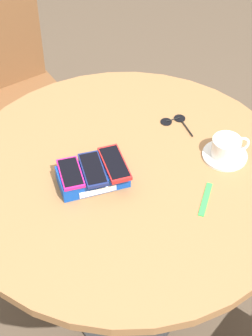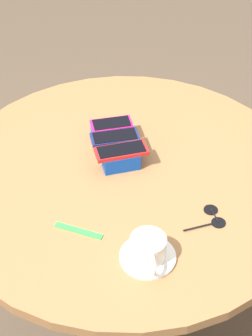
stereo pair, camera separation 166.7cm
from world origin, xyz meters
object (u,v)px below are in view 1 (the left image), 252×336
at_px(phone_magenta, 71,173).
at_px(lanyard_strap, 205,199).
at_px(phone_navy, 93,169).
at_px(sunglasses, 175,121).
at_px(saucer, 225,155).
at_px(phone_box, 93,177).
at_px(chair_near_window, 17,102).
at_px(coffee_cup, 227,147).
at_px(round_table, 126,198).
at_px(phone_red, 114,163).

height_order(phone_magenta, lanyard_strap, phone_magenta).
height_order(phone_navy, sunglasses, phone_navy).
bearing_deg(saucer, phone_box, -171.93).
xyz_separation_m(phone_box, chair_near_window, (-0.26, 0.79, -0.33)).
bearing_deg(phone_box, coffee_cup, 8.05).
distance_m(round_table, coffee_cup, 0.34).
bearing_deg(phone_navy, phone_box, -154.71).
height_order(phone_navy, saucer, phone_navy).
height_order(round_table, phone_magenta, phone_magenta).
relative_size(saucer, sunglasses, 1.21).
relative_size(phone_magenta, phone_navy, 0.89).
bearing_deg(saucer, phone_red, -172.96).
bearing_deg(phone_navy, phone_magenta, -174.21).
relative_size(coffee_cup, lanyard_strap, 0.93).
distance_m(round_table, sunglasses, 0.30).
height_order(lanyard_strap, sunglasses, sunglasses).
relative_size(round_table, lanyard_strap, 7.96).
height_order(phone_box, chair_near_window, chair_near_window).
xyz_separation_m(round_table, phone_red, (-0.03, -0.01, 0.16)).
distance_m(phone_navy, sunglasses, 0.37).
bearing_deg(lanyard_strap, chair_near_window, 122.11).
xyz_separation_m(phone_navy, lanyard_strap, (0.30, -0.11, -0.05)).
bearing_deg(chair_near_window, round_table, -64.92).
relative_size(coffee_cup, sunglasses, 1.05).
distance_m(phone_navy, lanyard_strap, 0.32).
relative_size(phone_red, sunglasses, 1.37).
relative_size(round_table, saucer, 7.46).
distance_m(round_table, chair_near_window, 0.87).
distance_m(phone_magenta, saucer, 0.47).
bearing_deg(phone_navy, phone_red, 12.99).
bearing_deg(phone_magenta, phone_red, 9.41).
bearing_deg(lanyard_strap, sunglasses, 93.62).
xyz_separation_m(phone_box, phone_navy, (0.00, 0.00, 0.03)).
xyz_separation_m(phone_box, coffee_cup, (0.40, 0.06, 0.01)).
bearing_deg(chair_near_window, phone_box, -71.78).
bearing_deg(sunglasses, phone_red, -135.03).
distance_m(phone_red, sunglasses, 0.31).
bearing_deg(phone_magenta, round_table, 11.16).
distance_m(coffee_cup, sunglasses, 0.22).
bearing_deg(saucer, coffee_cup, 6.09).
height_order(phone_magenta, chair_near_window, chair_near_window).
bearing_deg(saucer, phone_navy, -172.02).
distance_m(phone_box, phone_magenta, 0.07).
distance_m(phone_navy, chair_near_window, 0.91).
height_order(round_table, phone_box, phone_box).
height_order(saucer, sunglasses, saucer).
bearing_deg(coffee_cup, phone_red, -172.97).
height_order(phone_navy, coffee_cup, coffee_cup).
distance_m(phone_red, saucer, 0.34).
distance_m(phone_box, phone_red, 0.07).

